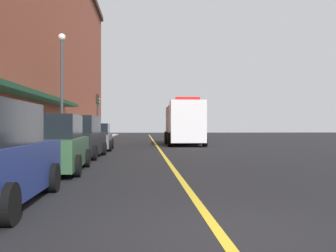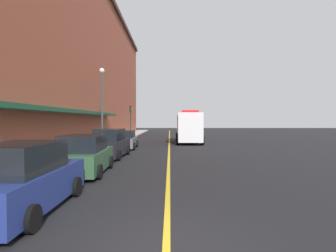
# 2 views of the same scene
# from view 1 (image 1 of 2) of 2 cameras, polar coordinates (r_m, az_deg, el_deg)

# --- Properties ---
(ground_plane) EXTENTS (112.00, 112.00, 0.00)m
(ground_plane) POSITION_cam_1_polar(r_m,az_deg,el_deg) (30.37, -1.70, -2.74)
(ground_plane) COLOR black
(sidewalk_left) EXTENTS (2.40, 70.00, 0.15)m
(sidewalk_left) POSITION_cam_1_polar(r_m,az_deg,el_deg) (30.78, -13.32, -2.56)
(sidewalk_left) COLOR #ADA8A0
(sidewalk_left) RESTS_ON ground
(lane_center_stripe) EXTENTS (0.16, 70.00, 0.01)m
(lane_center_stripe) POSITION_cam_1_polar(r_m,az_deg,el_deg) (30.37, -1.70, -2.73)
(lane_center_stripe) COLOR gold
(lane_center_stripe) RESTS_ON ground
(parked_car_1) EXTENTS (2.25, 4.49, 1.81)m
(parked_car_1) POSITION_cam_1_polar(r_m,az_deg,el_deg) (13.04, -16.39, -2.69)
(parked_car_1) COLOR #2D5133
(parked_car_1) RESTS_ON ground
(parked_car_2) EXTENTS (2.10, 4.91, 1.92)m
(parked_car_2) POSITION_cam_1_polar(r_m,az_deg,el_deg) (18.56, -12.50, -1.75)
(parked_car_2) COLOR black
(parked_car_2) RESTS_ON ground
(parked_car_3) EXTENTS (2.14, 4.49, 1.60)m
(parked_car_3) POSITION_cam_1_polar(r_m,az_deg,el_deg) (24.27, -10.36, -1.64)
(parked_car_3) COLOR #595B60
(parked_car_3) RESTS_ON ground
(box_truck) EXTENTS (2.84, 7.59, 3.47)m
(box_truck) POSITION_cam_1_polar(r_m,az_deg,el_deg) (30.48, 2.30, 0.37)
(box_truck) COLOR silver
(box_truck) RESTS_ON ground
(parking_meter_1) EXTENTS (0.14, 0.18, 1.33)m
(parking_meter_1) POSITION_cam_1_polar(r_m,az_deg,el_deg) (24.57, -13.76, -0.92)
(parking_meter_1) COLOR #4C4C51
(parking_meter_1) RESTS_ON sidewalk_left
(street_lamp_left) EXTENTS (0.44, 0.44, 6.94)m
(street_lamp_left) POSITION_cam_1_polar(r_m,az_deg,el_deg) (25.17, -14.99, 6.72)
(street_lamp_left) COLOR #33383D
(street_lamp_left) RESTS_ON sidewalk_left
(traffic_light_near) EXTENTS (0.38, 0.36, 4.30)m
(traffic_light_near) POSITION_cam_1_polar(r_m,az_deg,el_deg) (38.05, -10.08, 2.57)
(traffic_light_near) COLOR #232326
(traffic_light_near) RESTS_ON sidewalk_left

